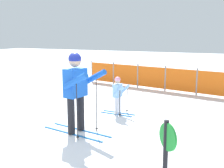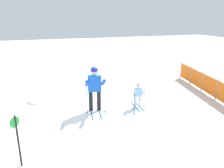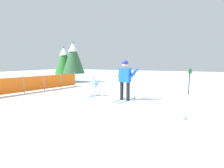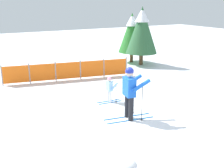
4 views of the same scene
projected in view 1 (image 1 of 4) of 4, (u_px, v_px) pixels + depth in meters
name	position (u px, v px, depth m)	size (l,w,h in m)	color
ground_plane	(69.00, 133.00, 6.49)	(60.00, 60.00, 0.00)	white
skier_adult	(76.00, 85.00, 6.31)	(1.79, 0.87, 1.85)	#1966B2
skier_child	(118.00, 93.00, 7.92)	(1.02, 0.53, 1.08)	#1966B2
safety_fence	(151.00, 77.00, 11.56)	(6.36, 1.30, 1.02)	gray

